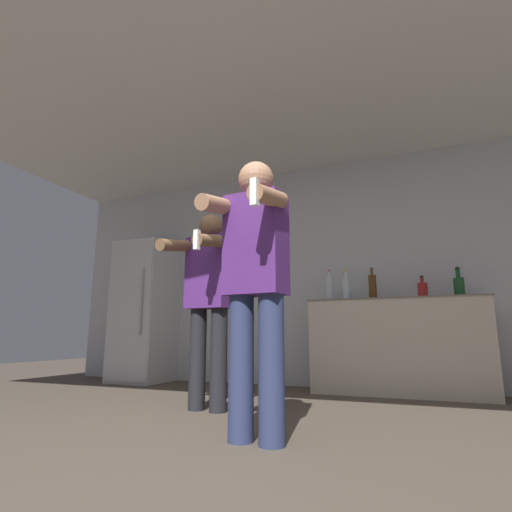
# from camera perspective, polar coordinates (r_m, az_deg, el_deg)

# --- Properties ---
(ground_plane) EXTENTS (14.00, 14.00, 0.00)m
(ground_plane) POSITION_cam_1_polar(r_m,az_deg,el_deg) (1.80, -9.87, -28.94)
(ground_plane) COLOR #4C4238
(wall_back) EXTENTS (7.00, 0.06, 2.55)m
(wall_back) POSITION_cam_1_polar(r_m,az_deg,el_deg) (4.64, 10.74, -2.15)
(wall_back) COLOR #B2B7BC
(wall_back) RESTS_ON ground_plane
(ceiling_slab) EXTENTS (7.00, 3.51, 0.05)m
(ceiling_slab) POSITION_cam_1_polar(r_m,az_deg,el_deg) (3.70, 4.86, 21.87)
(ceiling_slab) COLOR silver
(ceiling_slab) RESTS_ON wall_back
(refrigerator) EXTENTS (0.64, 0.66, 1.72)m
(refrigerator) POSITION_cam_1_polar(r_m,az_deg,el_deg) (5.24, -15.62, -7.57)
(refrigerator) COLOR silver
(refrigerator) RESTS_ON ground_plane
(counter) EXTENTS (1.66, 0.56, 0.91)m
(counter) POSITION_cam_1_polar(r_m,az_deg,el_deg) (4.21, 19.59, -12.01)
(counter) COLOR #BCB29E
(counter) RESTS_ON ground_plane
(bottle_clear_vodka) EXTENTS (0.09, 0.09, 0.22)m
(bottle_clear_vodka) POSITION_cam_1_polar(r_m,az_deg,el_deg) (4.18, 22.70, -4.43)
(bottle_clear_vodka) COLOR maroon
(bottle_clear_vodka) RESTS_ON counter
(bottle_amber_bourbon) EXTENTS (0.08, 0.08, 0.34)m
(bottle_amber_bourbon) POSITION_cam_1_polar(r_m,az_deg,el_deg) (4.21, 16.32, -4.18)
(bottle_amber_bourbon) COLOR #563314
(bottle_amber_bourbon) RESTS_ON counter
(bottle_green_wine) EXTENTS (0.09, 0.09, 0.28)m
(bottle_green_wine) POSITION_cam_1_polar(r_m,az_deg,el_deg) (4.20, 27.01, -3.77)
(bottle_green_wine) COLOR #194723
(bottle_green_wine) RESTS_ON counter
(bottle_short_whiskey) EXTENTS (0.07, 0.07, 0.33)m
(bottle_short_whiskey) POSITION_cam_1_polar(r_m,az_deg,el_deg) (4.27, 10.46, -4.55)
(bottle_short_whiskey) COLOR silver
(bottle_short_whiskey) RESTS_ON counter
(bottle_red_label) EXTENTS (0.08, 0.08, 0.32)m
(bottle_red_label) POSITION_cam_1_polar(r_m,az_deg,el_deg) (4.24, 12.79, -4.53)
(bottle_red_label) COLOR silver
(bottle_red_label) RESTS_ON counter
(person_woman_foreground) EXTENTS (0.44, 0.47, 1.56)m
(person_woman_foreground) POSITION_cam_1_polar(r_m,az_deg,el_deg) (2.23, -0.13, -2.89)
(person_woman_foreground) COLOR navy
(person_woman_foreground) RESTS_ON ground_plane
(person_man_side) EXTENTS (0.47, 0.56, 1.52)m
(person_man_side) POSITION_cam_1_polar(r_m,az_deg,el_deg) (3.16, -6.85, -5.08)
(person_man_side) COLOR black
(person_man_side) RESTS_ON ground_plane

